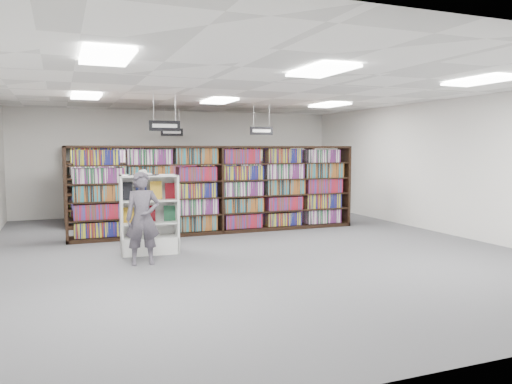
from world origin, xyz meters
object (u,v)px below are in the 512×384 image
object	(u,v)px
open_book	(143,173)
endcap_display	(149,228)
shopper	(143,218)
bookshelf_row_near	(219,190)

from	to	relation	value
open_book	endcap_display	bearing A→B (deg)	60.37
open_book	shopper	size ratio (longest dim) A/B	0.37
bookshelf_row_near	endcap_display	bearing A→B (deg)	-138.42
endcap_display	bookshelf_row_near	bearing A→B (deg)	45.20
endcap_display	open_book	xyz separation A→B (m)	(-0.11, -0.09, 1.06)
endcap_display	shopper	size ratio (longest dim) A/B	0.94
bookshelf_row_near	endcap_display	xyz separation A→B (m)	(-1.98, -1.76, -0.55)
bookshelf_row_near	open_book	world-z (taller)	bookshelf_row_near
bookshelf_row_near	shopper	size ratio (longest dim) A/B	4.28
open_book	shopper	bearing A→B (deg)	-78.99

